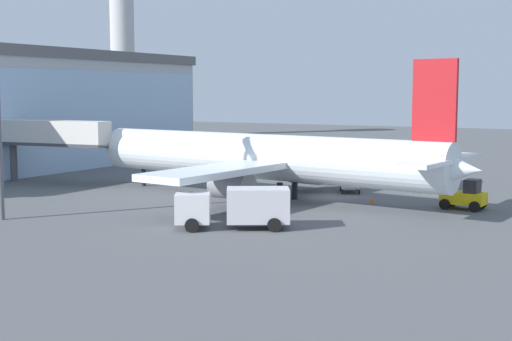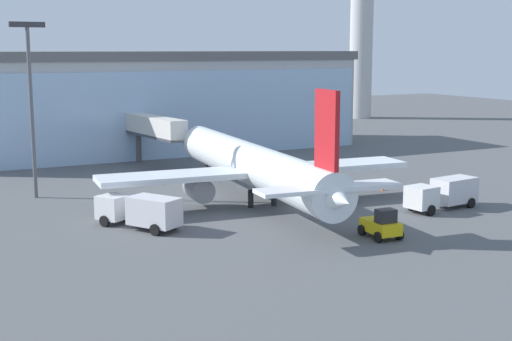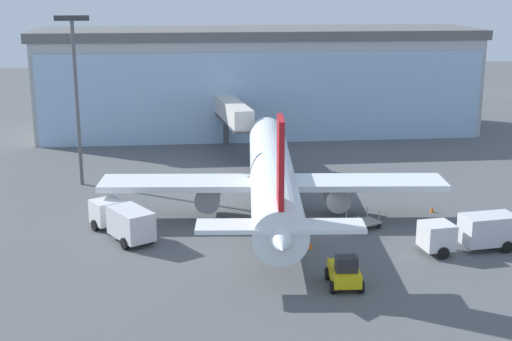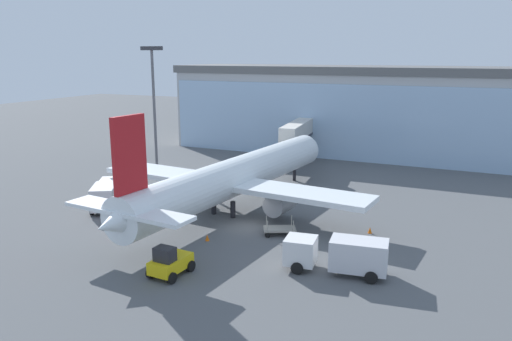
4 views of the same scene
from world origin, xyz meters
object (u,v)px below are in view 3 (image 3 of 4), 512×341
(apron_light_mast, at_px, (76,85))
(baggage_cart, at_px, (363,223))
(jet_bridge, at_px, (233,114))
(airplane, at_px, (272,176))
(catering_truck, at_px, (123,220))
(safety_cone_wingtip, at_px, (432,209))
(fuel_truck, at_px, (472,232))
(safety_cone_nose, at_px, (310,245))
(pushback_tug, at_px, (345,272))

(apron_light_mast, height_order, baggage_cart, apron_light_mast)
(jet_bridge, height_order, airplane, airplane)
(catering_truck, xyz_separation_m, safety_cone_wingtip, (26.33, 3.20, -1.19))
(fuel_truck, bearing_deg, catering_truck, -19.44)
(baggage_cart, distance_m, safety_cone_wingtip, 8.00)
(safety_cone_wingtip, bearing_deg, jet_bridge, 122.21)
(airplane, xyz_separation_m, fuel_truck, (13.48, -10.34, -1.95))
(catering_truck, height_order, safety_cone_nose, catering_truck)
(apron_light_mast, height_order, catering_truck, apron_light_mast)
(baggage_cart, bearing_deg, apron_light_mast, 119.95)
(jet_bridge, xyz_separation_m, safety_cone_wingtip, (15.17, -24.07, -4.40))
(airplane, height_order, safety_cone_wingtip, airplane)
(pushback_tug, bearing_deg, safety_cone_nose, 11.39)
(apron_light_mast, relative_size, baggage_cart, 5.10)
(safety_cone_nose, relative_size, safety_cone_wingtip, 1.00)
(airplane, bearing_deg, safety_cone_wingtip, -88.56)
(apron_light_mast, distance_m, catering_truck, 18.73)
(jet_bridge, distance_m, airplane, 22.96)
(baggage_cart, relative_size, pushback_tug, 0.97)
(safety_cone_nose, bearing_deg, catering_truck, 163.48)
(jet_bridge, bearing_deg, fuel_truck, -162.18)
(airplane, relative_size, catering_truck, 4.91)
(airplane, distance_m, fuel_truck, 17.10)
(safety_cone_wingtip, bearing_deg, fuel_truck, -92.69)
(safety_cone_nose, bearing_deg, jet_bridge, 95.27)
(jet_bridge, distance_m, pushback_tug, 38.83)
(airplane, bearing_deg, baggage_cart, -118.61)
(jet_bridge, bearing_deg, safety_cone_wingtip, -153.89)
(safety_cone_nose, bearing_deg, fuel_truck, -8.54)
(jet_bridge, relative_size, safety_cone_wingtip, 22.79)
(airplane, relative_size, safety_cone_nose, 66.19)
(catering_truck, xyz_separation_m, baggage_cart, (19.15, -0.31, -0.97))
(apron_light_mast, xyz_separation_m, safety_cone_wingtip, (31.27, -12.77, -9.63))
(catering_truck, relative_size, pushback_tug, 2.23)
(baggage_cart, distance_m, pushback_tug, 11.67)
(apron_light_mast, bearing_deg, safety_cone_nose, -46.67)
(fuel_truck, xyz_separation_m, pushback_tug, (-10.94, -5.24, -0.49))
(jet_bridge, relative_size, baggage_cart, 3.90)
(apron_light_mast, distance_m, safety_cone_nose, 29.32)
(fuel_truck, distance_m, safety_cone_nose, 12.03)
(apron_light_mast, relative_size, catering_truck, 2.21)
(fuel_truck, height_order, safety_cone_wingtip, fuel_truck)
(jet_bridge, bearing_deg, baggage_cart, -169.96)
(baggage_cart, height_order, safety_cone_nose, baggage_cart)
(safety_cone_wingtip, bearing_deg, safety_cone_nose, -148.98)
(apron_light_mast, bearing_deg, baggage_cart, -34.06)
(jet_bridge, distance_m, fuel_truck, 36.49)
(fuel_truck, distance_m, pushback_tug, 12.14)
(safety_cone_wingtip, bearing_deg, baggage_cart, -153.90)
(baggage_cart, bearing_deg, pushback_tug, -137.09)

